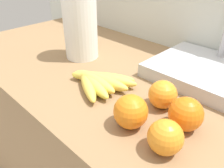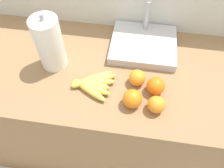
{
  "view_description": "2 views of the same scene",
  "coord_description": "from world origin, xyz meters",
  "px_view_note": "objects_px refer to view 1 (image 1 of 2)",
  "views": [
    {
      "loc": [
        0.43,
        -0.51,
        1.28
      ],
      "look_at": [
        0.05,
        -0.12,
        0.95
      ],
      "focal_mm": 36.14,
      "sensor_mm": 36.0,
      "label": 1
    },
    {
      "loc": [
        0.16,
        -0.71,
        1.78
      ],
      "look_at": [
        0.08,
        -0.15,
        1.0
      ],
      "focal_mm": 36.52,
      "sensor_mm": 36.0,
      "label": 2
    }
  ],
  "objects_px": {
    "orange_center": "(131,112)",
    "paper_towel_roll": "(80,23)",
    "orange_right": "(165,137)",
    "banana_bunch": "(97,81)",
    "orange_back_right": "(163,94)",
    "orange_back_left": "(186,114)",
    "sink_basin": "(206,71)"
  },
  "relations": [
    {
      "from": "orange_center",
      "to": "paper_towel_roll",
      "type": "xyz_separation_m",
      "value": [
        -0.41,
        0.18,
        0.09
      ]
    },
    {
      "from": "orange_right",
      "to": "banana_bunch",
      "type": "bearing_deg",
      "value": 165.09
    },
    {
      "from": "banana_bunch",
      "to": "paper_towel_roll",
      "type": "xyz_separation_m",
      "value": [
        -0.21,
        0.11,
        0.12
      ]
    },
    {
      "from": "orange_back_right",
      "to": "orange_right",
      "type": "relative_size",
      "value": 1.01
    },
    {
      "from": "orange_back_left",
      "to": "orange_center",
      "type": "distance_m",
      "value": 0.13
    },
    {
      "from": "banana_bunch",
      "to": "orange_right",
      "type": "distance_m",
      "value": 0.31
    },
    {
      "from": "orange_center",
      "to": "sink_basin",
      "type": "height_order",
      "value": "sink_basin"
    },
    {
      "from": "banana_bunch",
      "to": "orange_back_left",
      "type": "bearing_deg",
      "value": 3.22
    },
    {
      "from": "paper_towel_roll",
      "to": "sink_basin",
      "type": "distance_m",
      "value": 0.48
    },
    {
      "from": "orange_back_left",
      "to": "paper_towel_roll",
      "type": "height_order",
      "value": "paper_towel_roll"
    },
    {
      "from": "orange_back_right",
      "to": "paper_towel_roll",
      "type": "bearing_deg",
      "value": 171.56
    },
    {
      "from": "orange_back_right",
      "to": "paper_towel_roll",
      "type": "distance_m",
      "value": 0.43
    },
    {
      "from": "orange_right",
      "to": "sink_basin",
      "type": "relative_size",
      "value": 0.23
    },
    {
      "from": "orange_right",
      "to": "sink_basin",
      "type": "xyz_separation_m",
      "value": [
        -0.08,
        0.37,
        -0.01
      ]
    },
    {
      "from": "banana_bunch",
      "to": "paper_towel_roll",
      "type": "bearing_deg",
      "value": 152.04
    },
    {
      "from": "banana_bunch",
      "to": "orange_center",
      "type": "xyz_separation_m",
      "value": [
        0.19,
        -0.07,
        0.02
      ]
    },
    {
      "from": "orange_back_right",
      "to": "banana_bunch",
      "type": "bearing_deg",
      "value": -165.72
    },
    {
      "from": "sink_basin",
      "to": "paper_towel_roll",
      "type": "bearing_deg",
      "value": -157.52
    },
    {
      "from": "orange_center",
      "to": "orange_right",
      "type": "height_order",
      "value": "orange_center"
    },
    {
      "from": "sink_basin",
      "to": "banana_bunch",
      "type": "bearing_deg",
      "value": -126.61
    },
    {
      "from": "orange_center",
      "to": "sink_basin",
      "type": "bearing_deg",
      "value": 86.14
    },
    {
      "from": "orange_right",
      "to": "sink_basin",
      "type": "distance_m",
      "value": 0.38
    },
    {
      "from": "paper_towel_roll",
      "to": "sink_basin",
      "type": "bearing_deg",
      "value": 22.48
    },
    {
      "from": "orange_back_right",
      "to": "orange_back_left",
      "type": "xyz_separation_m",
      "value": [
        0.09,
        -0.04,
        0.0
      ]
    },
    {
      "from": "orange_right",
      "to": "sink_basin",
      "type": "height_order",
      "value": "sink_basin"
    },
    {
      "from": "orange_back_right",
      "to": "paper_towel_roll",
      "type": "height_order",
      "value": "paper_towel_roll"
    },
    {
      "from": "orange_center",
      "to": "paper_towel_roll",
      "type": "relative_size",
      "value": 0.28
    },
    {
      "from": "orange_back_right",
      "to": "orange_right",
      "type": "distance_m",
      "value": 0.16
    },
    {
      "from": "orange_back_right",
      "to": "sink_basin",
      "type": "height_order",
      "value": "sink_basin"
    },
    {
      "from": "sink_basin",
      "to": "orange_right",
      "type": "bearing_deg",
      "value": -77.94
    },
    {
      "from": "orange_back_right",
      "to": "orange_center",
      "type": "height_order",
      "value": "orange_center"
    },
    {
      "from": "orange_back_right",
      "to": "orange_right",
      "type": "bearing_deg",
      "value": -54.51
    }
  ]
}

